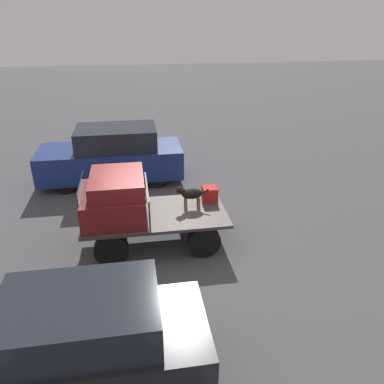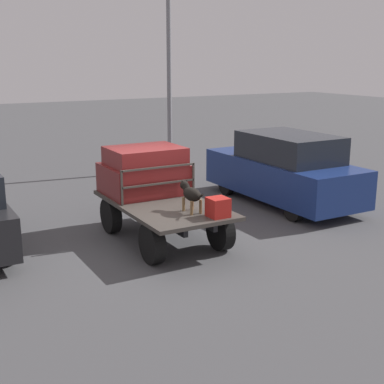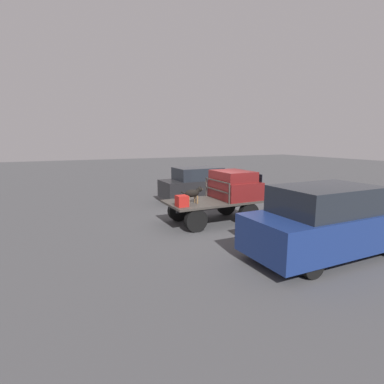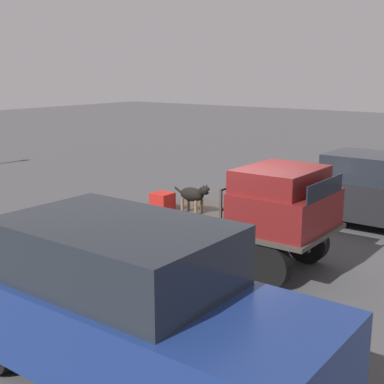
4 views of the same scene
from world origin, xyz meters
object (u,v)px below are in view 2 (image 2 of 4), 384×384
(dog, at_px, (191,194))
(light_pole_near, at_px, (169,40))
(flatbed_truck, at_px, (163,214))
(cargo_crate, at_px, (218,207))
(parked_pickup_far, at_px, (284,169))

(dog, relative_size, light_pole_near, 0.12)
(flatbed_truck, distance_m, light_pole_near, 8.60)
(light_pole_near, bearing_deg, cargo_crate, 159.11)
(parked_pickup_far, height_order, light_pole_near, light_pole_near)
(cargo_crate, relative_size, parked_pickup_far, 0.08)
(cargo_crate, distance_m, light_pole_near, 9.49)
(cargo_crate, height_order, parked_pickup_far, parked_pickup_far)
(parked_pickup_far, bearing_deg, flatbed_truck, 111.43)
(light_pole_near, bearing_deg, dog, 155.81)
(light_pole_near, bearing_deg, parked_pickup_far, -172.88)
(parked_pickup_far, bearing_deg, dog, 123.07)
(dog, bearing_deg, parked_pickup_far, -58.08)
(flatbed_truck, relative_size, cargo_crate, 9.30)
(flatbed_truck, bearing_deg, dog, -168.74)
(dog, bearing_deg, flatbed_truck, 16.13)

